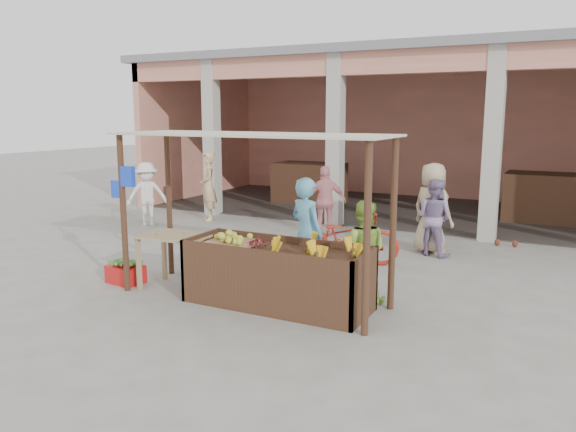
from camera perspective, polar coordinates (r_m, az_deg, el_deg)
The scene contains 20 objects.
ground at distance 8.21m, azimuth -4.21°, elevation -8.51°, with size 60.00×60.00×0.00m, color gray.
market_building at distance 16.05m, azimuth 12.99°, elevation 10.29°, with size 14.40×6.40×4.20m.
fruit_stall at distance 7.85m, azimuth -1.11°, elevation -6.31°, with size 2.60×0.95×0.80m, color #4A2C1D.
stall_awning at distance 7.86m, azimuth -4.26°, elevation 5.41°, with size 4.09×1.35×2.39m.
banana_heap at distance 7.43m, azimuth 2.33°, elevation -3.23°, with size 1.17×0.64×0.21m, color gold, non-canonical shape.
melon_tray at distance 8.04m, azimuth -5.74°, elevation -2.38°, with size 0.66×0.57×0.18m.
berry_heap at distance 7.88m, azimuth -3.03°, elevation -2.70°, with size 0.45×0.37×0.14m, color maroon.
side_table at distance 8.71m, azimuth -11.38°, elevation -2.75°, with size 1.09×0.77×0.85m.
papaya_pile at distance 8.65m, azimuth -11.44°, elevation -1.14°, with size 0.77×0.44×0.22m, color #5B9230, non-canonical shape.
red_crate at distance 9.32m, azimuth -16.16°, elevation -5.68°, with size 0.55×0.39×0.29m, color red.
plantain_bundle at distance 9.27m, azimuth -16.22°, elevation -4.57°, with size 0.44×0.30×0.09m, color #4A822F, non-canonical shape.
produce_sacks at distance 12.12m, azimuth 21.34°, elevation -1.60°, with size 0.75×0.47×0.57m.
vendor_blue at distance 8.50m, azimuth 1.89°, elevation -1.42°, with size 0.69×0.50×1.83m, color #5FB2D8.
vendor_green at distance 8.03m, azimuth 7.57°, elevation -3.30°, with size 0.74×0.43×1.53m, color #9AC646.
motorcycle at distance 9.99m, azimuth 5.95°, elevation -2.07°, with size 1.95×0.67×1.02m, color #A12816.
shopper_a at distance 13.77m, azimuth -14.12°, elevation 2.41°, with size 1.05×0.52×1.64m, color white.
shopper_b at distance 12.25m, azimuth 3.82°, elevation 1.75°, with size 0.96×0.51×1.64m, color pink.
shopper_c at distance 11.03m, azimuth 14.45°, elevation 1.24°, with size 0.93×0.60×1.93m, color tan.
shopper_e at distance 14.16m, azimuth -8.12°, elevation 3.14°, with size 0.66×0.50×1.78m, color tan.
shopper_f at distance 10.88m, azimuth 14.62°, elevation 0.23°, with size 0.78×0.45×1.60m, color #8E78A3.
Camera 1 is at (4.08, -6.61, 2.66)m, focal length 35.00 mm.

